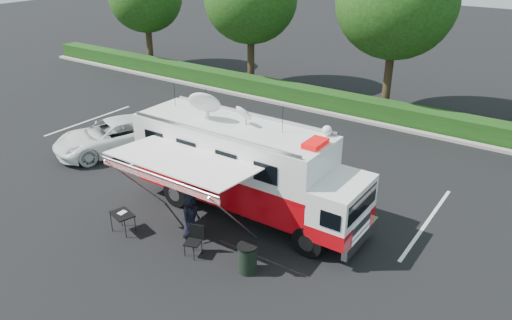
{
  "coord_description": "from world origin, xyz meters",
  "views": [
    {
      "loc": [
        8.99,
        -12.56,
        9.25
      ],
      "look_at": [
        0.0,
        0.5,
        1.9
      ],
      "focal_mm": 35.0,
      "sensor_mm": 36.0,
      "label": 1
    }
  ],
  "objects_px": {
    "white_suv": "(115,150)",
    "trash_bin": "(247,258)",
    "command_truck": "(246,168)",
    "folding_table": "(122,215)"
  },
  "relations": [
    {
      "from": "white_suv",
      "to": "trash_bin",
      "type": "relative_size",
      "value": 5.76
    },
    {
      "from": "command_truck",
      "to": "white_suv",
      "type": "xyz_separation_m",
      "value": [
        -8.21,
        1.05,
        -1.78
      ]
    },
    {
      "from": "white_suv",
      "to": "folding_table",
      "type": "bearing_deg",
      "value": -17.11
    },
    {
      "from": "command_truck",
      "to": "folding_table",
      "type": "distance_m",
      "value": 4.43
    },
    {
      "from": "folding_table",
      "to": "trash_bin",
      "type": "relative_size",
      "value": 1.05
    },
    {
      "from": "white_suv",
      "to": "trash_bin",
      "type": "height_order",
      "value": "trash_bin"
    },
    {
      "from": "trash_bin",
      "to": "folding_table",
      "type": "bearing_deg",
      "value": -172.53
    },
    {
      "from": "folding_table",
      "to": "white_suv",
      "type": "bearing_deg",
      "value": 141.5
    },
    {
      "from": "white_suv",
      "to": "folding_table",
      "type": "relative_size",
      "value": 5.51
    },
    {
      "from": "command_truck",
      "to": "trash_bin",
      "type": "bearing_deg",
      "value": -53.91
    }
  ]
}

